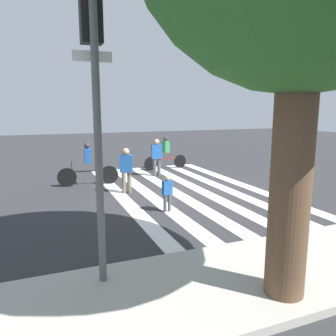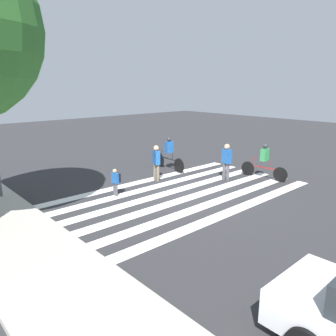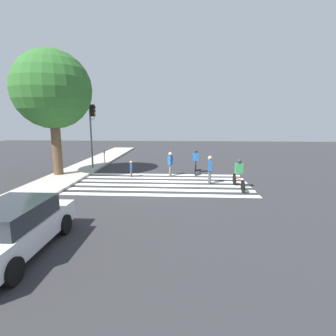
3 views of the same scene
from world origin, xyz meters
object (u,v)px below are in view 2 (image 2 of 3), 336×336
(pedestrian_child_with_backpack, at_px, (116,180))
(cyclist_far_lane, at_px, (169,153))
(pedestrian_adult_tall_backpack, at_px, (226,160))
(pedestrian_adult_yellow_jacket, at_px, (156,161))
(cyclist_mid_street, at_px, (264,160))

(pedestrian_child_with_backpack, distance_m, cyclist_far_lane, 4.50)
(pedestrian_adult_tall_backpack, height_order, pedestrian_adult_yellow_jacket, pedestrian_adult_tall_backpack)
(pedestrian_adult_yellow_jacket, bearing_deg, cyclist_mid_street, -109.59)
(cyclist_far_lane, distance_m, cyclist_mid_street, 4.57)
(pedestrian_adult_yellow_jacket, relative_size, cyclist_far_lane, 0.69)
(cyclist_far_lane, bearing_deg, cyclist_mid_street, -147.91)
(pedestrian_adult_tall_backpack, xyz_separation_m, cyclist_far_lane, (3.06, 0.67, -0.05))
(pedestrian_child_with_backpack, bearing_deg, pedestrian_adult_yellow_jacket, -88.15)
(pedestrian_adult_yellow_jacket, relative_size, cyclist_mid_street, 0.71)
(pedestrian_adult_tall_backpack, bearing_deg, pedestrian_child_with_backpack, -100.43)
(pedestrian_adult_yellow_jacket, height_order, cyclist_mid_street, cyclist_mid_street)
(pedestrian_adult_tall_backpack, bearing_deg, cyclist_mid_street, 61.85)
(cyclist_mid_street, bearing_deg, pedestrian_child_with_backpack, 64.39)
(pedestrian_adult_tall_backpack, distance_m, cyclist_mid_street, 1.76)
(pedestrian_adult_yellow_jacket, height_order, cyclist_far_lane, cyclist_far_lane)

